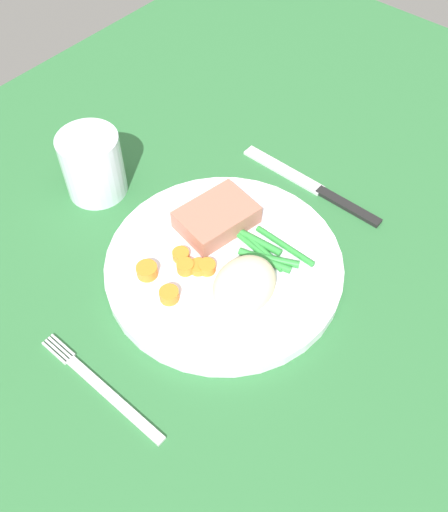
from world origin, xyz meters
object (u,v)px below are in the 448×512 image
object	(u,v)px
dinner_plate	(224,266)
water_glass	(94,169)
meat_portion	(217,217)
knife	(313,187)
fork	(102,388)

from	to	relation	value
dinner_plate	water_glass	xyz separation A→B (cm)	(-0.61, 20.49, 2.74)
meat_portion	water_glass	size ratio (longest dim) A/B	1.04
dinner_plate	knife	xyz separation A→B (cm)	(17.27, -0.29, -0.60)
meat_portion	fork	size ratio (longest dim) A/B	0.52
dinner_plate	water_glass	distance (cm)	20.68
dinner_plate	fork	distance (cm)	18.81
knife	meat_portion	bearing A→B (deg)	160.91
knife	fork	bearing A→B (deg)	179.05
fork	water_glass	distance (cm)	27.79
dinner_plate	fork	world-z (taller)	dinner_plate
dinner_plate	meat_portion	size ratio (longest dim) A/B	3.09
dinner_plate	knife	bearing A→B (deg)	-0.95
dinner_plate	fork	bearing A→B (deg)	-179.22
fork	dinner_plate	bearing A→B (deg)	-3.58
dinner_plate	meat_portion	bearing A→B (deg)	49.40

